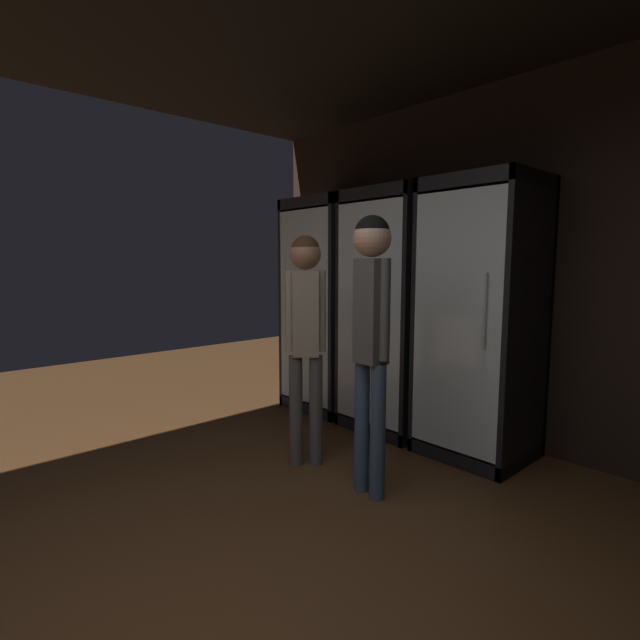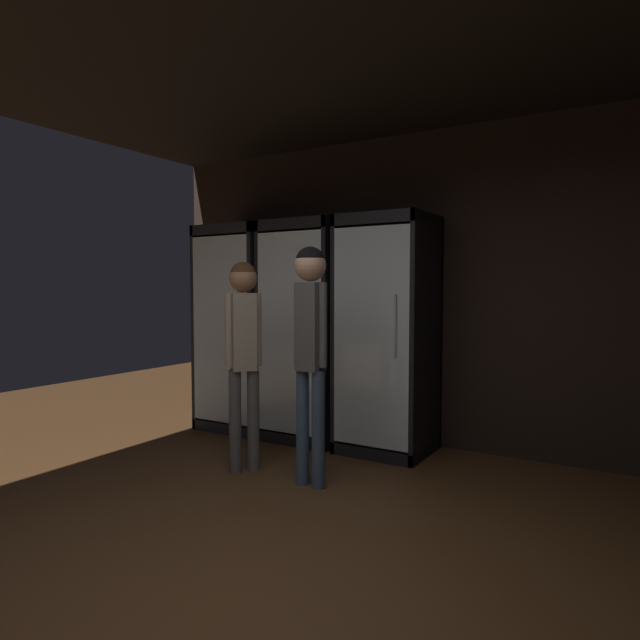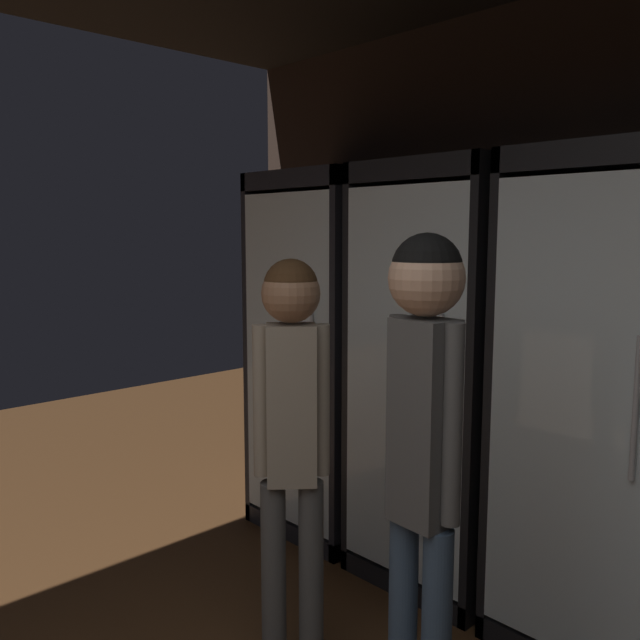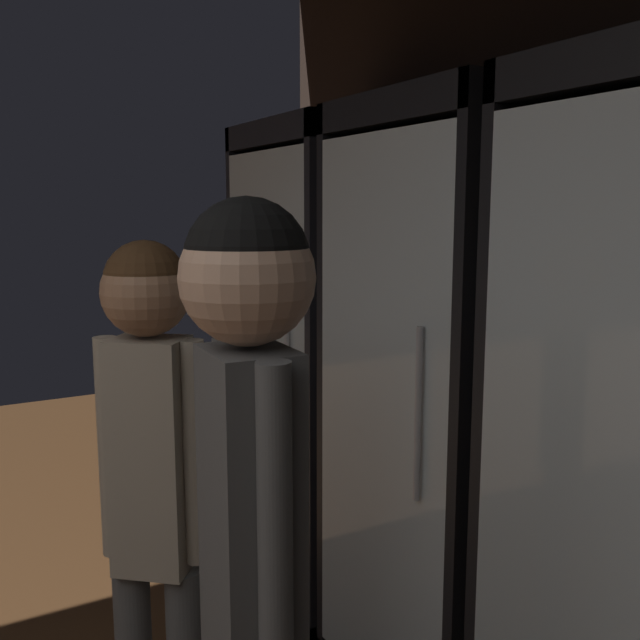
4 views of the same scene
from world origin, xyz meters
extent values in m
cube|color=black|center=(-2.02, 2.96, 1.02)|extent=(0.75, 0.04, 2.03)
cube|color=black|center=(-2.38, 2.64, 1.02)|extent=(0.04, 0.67, 2.03)
cube|color=black|center=(-1.67, 2.64, 1.02)|extent=(0.04, 0.67, 2.03)
cube|color=black|center=(-2.02, 2.64, 1.98)|extent=(0.75, 0.67, 0.10)
cube|color=black|center=(-2.02, 2.64, 0.05)|extent=(0.75, 0.67, 0.10)
cube|color=white|center=(-2.02, 2.93, 1.02)|extent=(0.67, 0.02, 1.79)
cube|color=silver|center=(-2.02, 2.32, 1.02)|extent=(0.67, 0.02, 1.79)
cylinder|color=#B2B2B7|center=(-1.80, 2.29, 1.12)|extent=(0.02, 0.02, 0.50)
cube|color=silver|center=(-2.02, 2.64, 0.12)|extent=(0.65, 0.59, 0.02)
cylinder|color=#194723|center=(-2.27, 2.67, 0.23)|extent=(0.06, 0.06, 0.21)
cylinder|color=#194723|center=(-2.27, 2.67, 0.38)|extent=(0.02, 0.02, 0.10)
cylinder|color=beige|center=(-2.27, 2.67, 0.23)|extent=(0.06, 0.06, 0.07)
cylinder|color=#194723|center=(-2.10, 2.67, 0.24)|extent=(0.08, 0.08, 0.23)
cylinder|color=#194723|center=(-2.10, 2.67, 0.39)|extent=(0.03, 0.03, 0.07)
cylinder|color=white|center=(-2.10, 2.67, 0.22)|extent=(0.08, 0.08, 0.06)
cylinder|color=#336B38|center=(-1.94, 2.60, 0.24)|extent=(0.07, 0.07, 0.22)
cylinder|color=#336B38|center=(-1.94, 2.60, 0.38)|extent=(0.02, 0.02, 0.07)
cylinder|color=tan|center=(-1.94, 2.60, 0.23)|extent=(0.07, 0.07, 0.09)
cylinder|color=#9EAD99|center=(-1.78, 2.64, 0.22)|extent=(0.07, 0.07, 0.19)
cylinder|color=#9EAD99|center=(-1.78, 2.64, 0.36)|extent=(0.02, 0.02, 0.08)
cylinder|color=tan|center=(-1.78, 2.64, 0.21)|extent=(0.07, 0.07, 0.07)
cube|color=silver|center=(-2.02, 2.64, 0.71)|extent=(0.65, 0.59, 0.02)
cylinder|color=brown|center=(-2.25, 2.68, 0.83)|extent=(0.08, 0.08, 0.22)
cylinder|color=brown|center=(-2.25, 2.68, 0.98)|extent=(0.02, 0.02, 0.07)
cylinder|color=#B2332D|center=(-2.25, 2.68, 0.83)|extent=(0.08, 0.08, 0.06)
cylinder|color=black|center=(-2.03, 2.66, 0.82)|extent=(0.06, 0.06, 0.19)
cylinder|color=black|center=(-2.03, 2.66, 0.95)|extent=(0.02, 0.02, 0.07)
cylinder|color=white|center=(-2.03, 2.66, 0.82)|extent=(0.07, 0.07, 0.07)
cylinder|color=#336B38|center=(-1.81, 2.59, 0.84)|extent=(0.07, 0.07, 0.23)
cylinder|color=#336B38|center=(-1.81, 2.59, 0.99)|extent=(0.02, 0.02, 0.08)
cylinder|color=#2D2D33|center=(-1.81, 2.59, 0.81)|extent=(0.07, 0.07, 0.07)
cube|color=silver|center=(-2.02, 2.64, 1.31)|extent=(0.65, 0.59, 0.02)
cylinder|color=#9EAD99|center=(-2.24, 2.67, 1.41)|extent=(0.07, 0.07, 0.19)
cylinder|color=#9EAD99|center=(-2.24, 2.67, 1.55)|extent=(0.02, 0.02, 0.08)
cylinder|color=#B2332D|center=(-2.24, 2.67, 1.40)|extent=(0.08, 0.08, 0.07)
cylinder|color=#336B38|center=(-2.02, 2.61, 1.41)|extent=(0.07, 0.07, 0.18)
cylinder|color=#336B38|center=(-2.02, 2.61, 1.53)|extent=(0.02, 0.02, 0.06)
cylinder|color=beige|center=(-2.02, 2.61, 1.38)|extent=(0.07, 0.07, 0.06)
cylinder|color=black|center=(-1.81, 2.68, 1.42)|extent=(0.07, 0.07, 0.21)
cylinder|color=black|center=(-1.81, 2.68, 1.57)|extent=(0.02, 0.02, 0.09)
cylinder|color=white|center=(-1.81, 2.68, 1.42)|extent=(0.07, 0.07, 0.06)
cube|color=black|center=(-1.22, 2.96, 1.02)|extent=(0.75, 0.04, 2.03)
cube|color=black|center=(-1.58, 2.64, 1.02)|extent=(0.04, 0.67, 2.03)
cube|color=black|center=(-0.87, 2.64, 1.02)|extent=(0.04, 0.67, 2.03)
cube|color=black|center=(-1.22, 2.64, 1.98)|extent=(0.75, 0.67, 0.10)
cube|color=white|center=(-1.22, 2.93, 1.02)|extent=(0.67, 0.02, 1.79)
cube|color=silver|center=(-1.22, 2.32, 1.02)|extent=(0.67, 0.02, 1.79)
cylinder|color=#B2B2B7|center=(-1.00, 2.29, 1.12)|extent=(0.02, 0.02, 0.50)
cylinder|color=gray|center=(-1.46, 2.62, 0.23)|extent=(0.06, 0.06, 0.20)
cylinder|color=gray|center=(-1.46, 2.62, 0.38)|extent=(0.02, 0.02, 0.09)
cylinder|color=white|center=(-1.46, 2.62, 0.22)|extent=(0.07, 0.07, 0.06)
cylinder|color=black|center=(-1.30, 2.67, 0.23)|extent=(0.07, 0.07, 0.20)
cylinder|color=black|center=(-1.30, 2.67, 0.37)|extent=(0.03, 0.03, 0.09)
cylinder|color=#B2332D|center=(-1.30, 2.67, 0.20)|extent=(0.07, 0.07, 0.07)
cylinder|color=#194723|center=(-1.15, 2.65, 0.23)|extent=(0.07, 0.07, 0.21)
cylinder|color=#194723|center=(-1.15, 2.65, 0.37)|extent=(0.02, 0.02, 0.07)
cylinder|color=#9EAD99|center=(-0.99, 2.69, 0.37)|extent=(0.02, 0.02, 0.10)
cube|color=silver|center=(-1.22, 2.64, 0.71)|extent=(0.65, 0.59, 0.02)
cylinder|color=brown|center=(-1.44, 2.66, 0.82)|extent=(0.07, 0.07, 0.20)
cylinder|color=brown|center=(-1.44, 2.66, 0.95)|extent=(0.02, 0.02, 0.07)
cylinder|color=tan|center=(-1.44, 2.66, 0.80)|extent=(0.07, 0.07, 0.08)
cylinder|color=#194723|center=(-1.23, 2.66, 0.84)|extent=(0.08, 0.08, 0.23)
cylinder|color=#194723|center=(-1.23, 2.66, 0.99)|extent=(0.03, 0.03, 0.07)
cylinder|color=white|center=(-1.23, 2.66, 0.84)|extent=(0.08, 0.08, 0.09)
cylinder|color=gray|center=(-1.01, 2.64, 0.82)|extent=(0.07, 0.07, 0.20)
cylinder|color=gray|center=(-1.01, 2.64, 0.97)|extent=(0.02, 0.02, 0.10)
cylinder|color=#2D2D33|center=(-1.01, 2.64, 0.82)|extent=(0.07, 0.07, 0.08)
cube|color=silver|center=(-1.22, 2.64, 1.31)|extent=(0.65, 0.59, 0.02)
cylinder|color=brown|center=(-1.38, 2.67, 1.41)|extent=(0.06, 0.06, 0.19)
cylinder|color=brown|center=(-1.38, 2.67, 1.54)|extent=(0.02, 0.02, 0.06)
cylinder|color=tan|center=(-1.38, 2.67, 1.42)|extent=(0.06, 0.06, 0.07)
cylinder|color=#194723|center=(-1.06, 2.62, 1.41)|extent=(0.07, 0.07, 0.19)
cylinder|color=#194723|center=(-1.06, 2.62, 1.55)|extent=(0.02, 0.02, 0.10)
cylinder|color=#B2332D|center=(-1.06, 2.62, 1.40)|extent=(0.07, 0.07, 0.06)
cube|color=black|center=(-0.78, 2.64, 1.02)|extent=(0.04, 0.67, 2.03)
cube|color=silver|center=(-0.42, 2.32, 1.02)|extent=(0.67, 0.02, 1.79)
cylinder|color=#194723|center=(-0.64, 2.69, 0.82)|extent=(0.08, 0.08, 0.19)
cylinder|color=#194723|center=(-0.64, 2.69, 0.95)|extent=(0.02, 0.02, 0.07)
cylinder|color=white|center=(-0.64, 2.69, 0.80)|extent=(0.08, 0.08, 0.06)
cylinder|color=black|center=(-0.64, 2.64, 1.43)|extent=(0.07, 0.07, 0.22)
cylinder|color=black|center=(-0.64, 2.64, 1.59)|extent=(0.02, 0.02, 0.10)
cylinder|color=#2D2D33|center=(-0.64, 2.64, 1.42)|extent=(0.07, 0.07, 0.09)
cube|color=#4C4C4C|center=(-0.53, 1.57, 1.15)|extent=(0.19, 0.15, 0.62)
cylinder|color=#4C4C4C|center=(-0.64, 1.58, 1.16)|extent=(0.06, 0.06, 0.59)
cylinder|color=#4C4C4C|center=(-0.42, 1.56, 1.16)|extent=(0.06, 0.06, 0.59)
sphere|color=tan|center=(-0.53, 1.57, 1.58)|extent=(0.23, 0.23, 0.23)
sphere|color=black|center=(-0.53, 1.57, 1.60)|extent=(0.21, 0.21, 0.21)
cube|color=gray|center=(-1.14, 1.58, 1.08)|extent=(0.22, 0.23, 0.59)
cylinder|color=gray|center=(-1.21, 1.49, 1.10)|extent=(0.06, 0.06, 0.56)
cylinder|color=gray|center=(-1.06, 1.66, 1.10)|extent=(0.06, 0.06, 0.56)
sphere|color=#9E7051|center=(-1.14, 1.58, 1.49)|extent=(0.21, 0.21, 0.21)
sphere|color=#472D19|center=(-1.14, 1.58, 1.52)|extent=(0.20, 0.20, 0.20)
camera|label=1|loc=(1.34, -0.55, 1.43)|focal=26.71mm
camera|label=2|loc=(1.53, -1.71, 1.42)|focal=30.98mm
camera|label=3|loc=(0.65, 0.02, 1.71)|focal=37.29mm
camera|label=4|loc=(0.52, 1.11, 1.69)|focal=39.59mm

